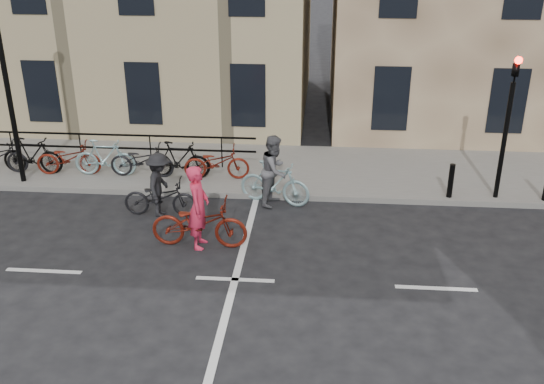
# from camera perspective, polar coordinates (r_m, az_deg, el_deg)

# --- Properties ---
(ground) EXTENTS (120.00, 120.00, 0.00)m
(ground) POSITION_cam_1_polar(r_m,az_deg,el_deg) (12.39, -3.49, -8.23)
(ground) COLOR black
(ground) RESTS_ON ground
(sidewalk) EXTENTS (46.00, 4.00, 0.15)m
(sidewalk) POSITION_cam_1_polar(r_m,az_deg,el_deg) (18.51, -13.23, 2.46)
(sidewalk) COLOR slate
(sidewalk) RESTS_ON ground
(traffic_light) EXTENTS (0.18, 0.30, 3.90)m
(traffic_light) POSITION_cam_1_polar(r_m,az_deg,el_deg) (15.99, 21.42, 7.14)
(traffic_light) COLOR black
(traffic_light) RESTS_ON sidewalk
(lamp_post) EXTENTS (0.36, 0.36, 5.28)m
(lamp_post) POSITION_cam_1_polar(r_m,az_deg,el_deg) (17.18, -24.03, 11.35)
(lamp_post) COLOR black
(lamp_post) RESTS_ON sidewalk
(bollard_east) EXTENTS (0.14, 0.14, 0.90)m
(bollard_east) POSITION_cam_1_polar(r_m,az_deg,el_deg) (16.18, 16.48, 1.02)
(bollard_east) COLOR black
(bollard_east) RESTS_ON sidewalk
(parked_bikes) EXTENTS (8.30, 1.23, 1.05)m
(parked_bikes) POSITION_cam_1_polar(r_m,az_deg,el_deg) (17.58, -15.40, 3.09)
(parked_bikes) COLOR black
(parked_bikes) RESTS_ON sidewalk
(cyclist_pink) EXTENTS (2.14, 0.77, 1.90)m
(cyclist_pink) POSITION_cam_1_polar(r_m,az_deg,el_deg) (13.41, -6.88, -2.55)
(cyclist_pink) COLOR maroon
(cyclist_pink) RESTS_ON ground
(cyclist_grey) EXTENTS (1.97, 1.07, 1.83)m
(cyclist_grey) POSITION_cam_1_polar(r_m,az_deg,el_deg) (15.39, 0.25, 1.45)
(cyclist_grey) COLOR #90B8BD
(cyclist_grey) RESTS_ON ground
(cyclist_dark) EXTENTS (1.82, 1.05, 1.61)m
(cyclist_dark) POSITION_cam_1_polar(r_m,az_deg,el_deg) (15.04, -10.51, 0.06)
(cyclist_dark) COLOR black
(cyclist_dark) RESTS_ON ground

